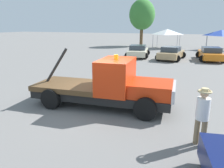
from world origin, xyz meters
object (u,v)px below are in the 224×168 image
parked_car_tan (171,53)px  tree_left (142,15)px  canopy_tent_white (167,32)px  canopy_tent_blue (221,33)px  tow_truck (109,87)px  parked_car_orange (210,54)px  parked_car_cream (138,51)px  person_near_truck (202,112)px

parked_car_tan → tree_left: bearing=32.0°
tree_left → canopy_tent_white: bearing=-26.8°
parked_car_tan → canopy_tent_blue: size_ratio=1.24×
tow_truck → parked_car_tan: size_ratio=1.41×
canopy_tent_white → tree_left: (-4.56, 2.31, 2.59)m
canopy_tent_white → canopy_tent_blue: (7.36, 0.04, -0.05)m
tow_truck → canopy_tent_blue: (5.88, 25.95, 1.48)m
parked_car_orange → canopy_tent_blue: bearing=-15.8°
canopy_tent_white → tree_left: bearing=153.2°
parked_car_orange → tree_left: tree_left is taller
parked_car_cream → tree_left: bearing=4.0°
parked_car_cream → canopy_tent_blue: bearing=-48.6°
parked_car_tan → tree_left: 15.68m
tow_truck → person_near_truck: tow_truck is taller
tow_truck → tree_left: 29.15m
canopy_tent_white → parked_car_tan: bearing=-79.0°
parked_car_orange → person_near_truck: bearing=170.0°
tow_truck → canopy_tent_blue: bearing=72.0°
tow_truck → parked_car_orange: (4.43, 15.74, -0.26)m
person_near_truck → canopy_tent_blue: 27.99m
person_near_truck → parked_car_orange: person_near_truck is taller
canopy_tent_white → canopy_tent_blue: canopy_tent_white is taller
canopy_tent_blue → parked_car_orange: bearing=-98.1°
parked_car_orange → canopy_tent_white: bearing=22.4°
canopy_tent_blue → tree_left: size_ratio=0.48×
tree_left → parked_car_tan: bearing=-63.4°
tow_truck → canopy_tent_white: canopy_tent_white is taller
tow_truck → parked_car_orange: bearing=69.1°
parked_car_cream → canopy_tent_blue: 14.05m
tow_truck → parked_car_orange: tow_truck is taller
person_near_truck → canopy_tent_white: (-5.21, 27.84, 1.39)m
parked_car_cream → canopy_tent_white: bearing=-17.1°
person_near_truck → parked_car_cream: (-6.68, 17.08, -0.40)m
person_near_truck → canopy_tent_blue: size_ratio=0.49×
canopy_tent_white → parked_car_cream: bearing=-97.8°
tree_left → person_near_truck: bearing=-72.0°
tow_truck → parked_car_cream: bearing=95.8°
parked_car_orange → canopy_tent_white: (-5.91, 10.17, 1.79)m
tree_left → parked_car_orange: bearing=-50.0°
person_near_truck → parked_car_orange: 17.68m
parked_car_orange → parked_car_tan: bearing=97.0°
parked_car_cream → canopy_tent_blue: (8.83, 10.80, 1.75)m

